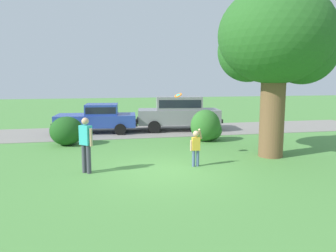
{
  "coord_description": "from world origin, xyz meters",
  "views": [
    {
      "loc": [
        -2.11,
        -10.05,
        2.93
      ],
      "look_at": [
        0.52,
        2.3,
        1.1
      ],
      "focal_mm": 35.32,
      "sensor_mm": 36.0,
      "label": 1
    }
  ],
  "objects_px": {
    "frisbee": "(178,95)",
    "adult_onlooker": "(86,142)",
    "parked_suv": "(179,111)",
    "oak_tree_large": "(276,42)",
    "child_thrower": "(196,145)",
    "parked_sedan": "(98,117)"
  },
  "relations": [
    {
      "from": "parked_suv",
      "to": "child_thrower",
      "type": "xyz_separation_m",
      "value": [
        -1.28,
        -7.61,
        -0.36
      ]
    },
    {
      "from": "parked_suv",
      "to": "frisbee",
      "type": "relative_size",
      "value": 16.92
    },
    {
      "from": "parked_sedan",
      "to": "adult_onlooker",
      "type": "distance_m",
      "value": 7.79
    },
    {
      "from": "oak_tree_large",
      "to": "adult_onlooker",
      "type": "bearing_deg",
      "value": -171.9
    },
    {
      "from": "oak_tree_large",
      "to": "adult_onlooker",
      "type": "relative_size",
      "value": 3.58
    },
    {
      "from": "oak_tree_large",
      "to": "child_thrower",
      "type": "distance_m",
      "value": 4.91
    },
    {
      "from": "oak_tree_large",
      "to": "child_thrower",
      "type": "xyz_separation_m",
      "value": [
        -3.3,
        -0.93,
        -3.51
      ]
    },
    {
      "from": "adult_onlooker",
      "to": "child_thrower",
      "type": "bearing_deg",
      "value": 0.77
    },
    {
      "from": "frisbee",
      "to": "adult_onlooker",
      "type": "height_order",
      "value": "frisbee"
    },
    {
      "from": "parked_sedan",
      "to": "adult_onlooker",
      "type": "xyz_separation_m",
      "value": [
        -0.38,
        -7.78,
        0.13
      ]
    },
    {
      "from": "child_thrower",
      "to": "parked_suv",
      "type": "bearing_deg",
      "value": 80.47
    },
    {
      "from": "frisbee",
      "to": "adult_onlooker",
      "type": "distance_m",
      "value": 3.71
    },
    {
      "from": "parked_suv",
      "to": "frisbee",
      "type": "bearing_deg",
      "value": -103.99
    },
    {
      "from": "frisbee",
      "to": "oak_tree_large",
      "type": "bearing_deg",
      "value": -4.15
    },
    {
      "from": "parked_suv",
      "to": "child_thrower",
      "type": "distance_m",
      "value": 7.73
    },
    {
      "from": "oak_tree_large",
      "to": "parked_sedan",
      "type": "height_order",
      "value": "oak_tree_large"
    },
    {
      "from": "parked_suv",
      "to": "oak_tree_large",
      "type": "bearing_deg",
      "value": -73.19
    },
    {
      "from": "frisbee",
      "to": "adult_onlooker",
      "type": "bearing_deg",
      "value": -159.05
    },
    {
      "from": "parked_sedan",
      "to": "parked_suv",
      "type": "relative_size",
      "value": 0.93
    },
    {
      "from": "child_thrower",
      "to": "frisbee",
      "type": "distance_m",
      "value": 2.03
    },
    {
      "from": "frisbee",
      "to": "adult_onlooker",
      "type": "relative_size",
      "value": 0.17
    },
    {
      "from": "parked_sedan",
      "to": "frisbee",
      "type": "xyz_separation_m",
      "value": [
        2.85,
        -6.54,
        1.48
      ]
    }
  ]
}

